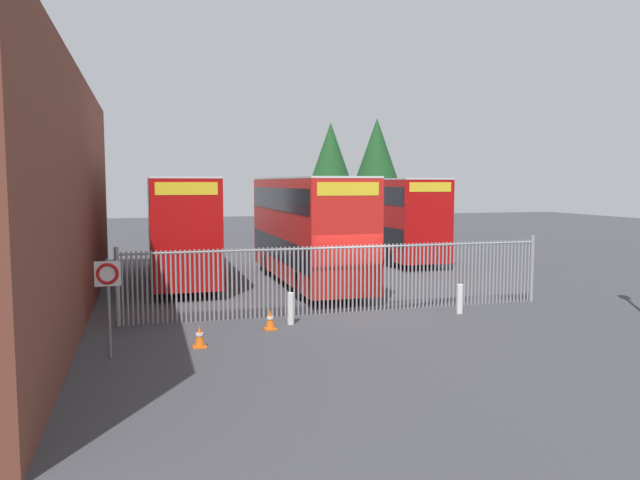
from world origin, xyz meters
The scene contains 12 objects.
ground_plane centered at (0.00, 8.00, 0.00)m, with size 100.00×100.00×0.00m, color #3D3D42.
palisade_fence centered at (-0.32, 0.00, 1.18)m, with size 14.11×0.14×2.35m.
double_decker_bus_near_gate centered at (-0.05, 5.84, 2.42)m, with size 2.54×10.81×4.42m.
double_decker_bus_behind_fence_left centered at (6.39, 12.99, 2.42)m, with size 2.54×10.81×4.42m.
double_decker_bus_behind_fence_right centered at (-5.06, 8.41, 2.42)m, with size 2.54×10.81×4.42m.
bollard_near_left centered at (-2.37, -1.14, 0.47)m, with size 0.20×0.20×0.95m, color silver.
bollard_center_front centered at (3.21, -1.16, 0.47)m, with size 0.20×0.20×0.95m, color silver.
traffic_cone_by_gate centered at (-3.09, -1.62, 0.29)m, with size 0.34×0.34×0.59m.
traffic_cone_mid_forecourt centered at (-5.21, -3.02, 0.29)m, with size 0.34×0.34×0.59m.
speed_limit_sign_post centered at (-7.36, -3.41, 1.78)m, with size 0.60×0.14×2.40m.
tree_tall_back centered at (11.48, 27.68, 6.11)m, with size 4.49×4.49×9.33m.
tree_short_side centered at (7.26, 26.46, 5.82)m, with size 4.10×4.10×8.76m.
Camera 1 is at (-6.47, -18.67, 4.20)m, focal length 34.52 mm.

